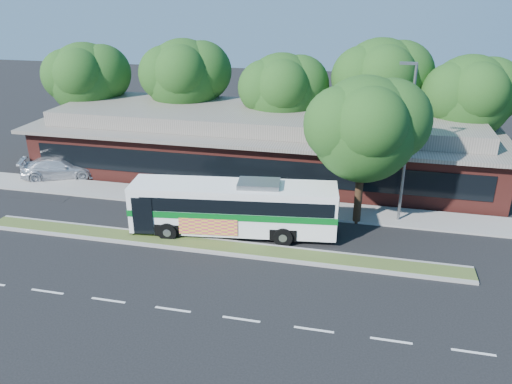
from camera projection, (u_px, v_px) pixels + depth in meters
The scene contains 14 objects.
ground at pixel (209, 253), 25.66m from camera, with size 120.00×120.00×0.00m, color black.
median_strip at pixel (213, 246), 26.17m from camera, with size 26.00×1.10×0.15m, color #405624.
sidewalk at pixel (240, 203), 31.39m from camera, with size 44.00×2.60×0.12m, color gray.
parking_lot at pixel (26, 164), 38.36m from camera, with size 14.00×12.00×0.01m, color black.
plaza_building at pixel (263, 141), 36.53m from camera, with size 33.20×11.20×4.45m.
lamp_post at pixel (407, 140), 27.20m from camera, with size 0.93×0.18×9.07m.
tree_bg_a at pixel (91, 77), 40.03m from camera, with size 6.47×5.80×8.63m.
tree_bg_b at pixel (190, 76), 39.18m from camera, with size 6.69×6.00×9.00m.
tree_bg_c at pixel (287, 89), 36.84m from camera, with size 6.24×5.60×8.26m.
tree_bg_d at pixel (386, 80), 35.98m from camera, with size 6.91×6.20×9.37m.
tree_bg_e at pixel (475, 95), 34.11m from camera, with size 6.47×5.80×8.50m.
transit_bus at pixel (234, 204), 27.00m from camera, with size 11.35×3.80×3.13m.
sedan at pixel (60, 167), 35.38m from camera, with size 2.13×5.23×1.52m, color silver.
sidewalk_tree at pixel (372, 127), 26.79m from camera, with size 6.42×5.75×8.44m.
Camera 1 is at (7.37, -21.38, 12.75)m, focal length 35.00 mm.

